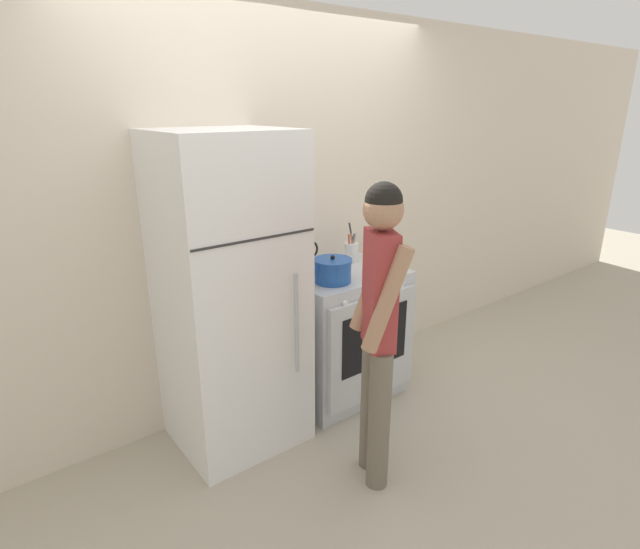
{
  "coord_description": "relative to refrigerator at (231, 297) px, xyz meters",
  "views": [
    {
      "loc": [
        -1.74,
        -2.72,
        1.96
      ],
      "look_at": [
        0.0,
        -0.46,
        0.98
      ],
      "focal_mm": 28.0,
      "sensor_mm": 36.0,
      "label": 1
    }
  ],
  "objects": [
    {
      "name": "dutch_oven_pot",
      "position": [
        0.66,
        -0.11,
        0.05
      ],
      "size": [
        0.29,
        0.24,
        0.17
      ],
      "color": "#1E4C9E",
      "rests_on": "stove_range"
    },
    {
      "name": "tea_kettle",
      "position": [
        0.67,
        0.14,
        0.04
      ],
      "size": [
        0.19,
        0.15,
        0.21
      ],
      "color": "silver",
      "rests_on": "stove_range"
    },
    {
      "name": "wall_back",
      "position": [
        0.53,
        0.35,
        0.36
      ],
      "size": [
        10.0,
        0.06,
        2.55
      ],
      "color": "beige",
      "rests_on": "ground_plane"
    },
    {
      "name": "utensil_jar",
      "position": [
        1.03,
        0.14,
        0.05
      ],
      "size": [
        0.1,
        0.1,
        0.28
      ],
      "color": "silver",
      "rests_on": "stove_range"
    },
    {
      "name": "person",
      "position": [
        0.42,
        -0.77,
        0.01
      ],
      "size": [
        0.36,
        0.4,
        1.62
      ],
      "rotation": [
        0.0,
        0.0,
        1.08
      ],
      "color": "#6B6051",
      "rests_on": "ground_plane"
    },
    {
      "name": "ground_plane",
      "position": [
        0.53,
        0.32,
        -0.92
      ],
      "size": [
        14.0,
        14.0,
        0.0
      ],
      "primitive_type": "plane",
      "color": "#B2A893"
    },
    {
      "name": "refrigerator",
      "position": [
        0.0,
        0.0,
        0.0
      ],
      "size": [
        0.71,
        0.67,
        1.84
      ],
      "color": "white",
      "rests_on": "ground_plane"
    },
    {
      "name": "stove_range",
      "position": [
        0.83,
        -0.01,
        -0.46
      ],
      "size": [
        0.79,
        0.66,
        0.9
      ],
      "color": "silver",
      "rests_on": "ground_plane"
    }
  ]
}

